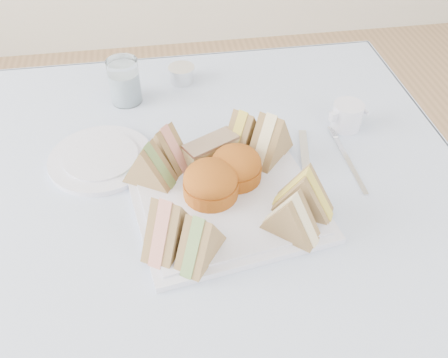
{
  "coord_description": "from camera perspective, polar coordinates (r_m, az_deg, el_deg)",
  "views": [
    {
      "loc": [
        -0.05,
        -0.62,
        1.37
      ],
      "look_at": [
        0.04,
        -0.01,
        0.8
      ],
      "focal_mm": 40.0,
      "sensor_mm": 36.0,
      "label": 1
    }
  ],
  "objects": [
    {
      "name": "table",
      "position": [
        1.18,
        -2.28,
        -15.29
      ],
      "size": [
        0.9,
        0.9,
        0.74
      ],
      "primitive_type": "cube",
      "color": "brown",
      "rests_on": "floor"
    },
    {
      "name": "tablecloth",
      "position": [
        0.88,
        -2.94,
        -2.46
      ],
      "size": [
        1.02,
        1.02,
        0.01
      ],
      "primitive_type": "cube",
      "color": "silver",
      "rests_on": "table"
    },
    {
      "name": "serving_plate",
      "position": [
        0.88,
        0.0,
        -2.11
      ],
      "size": [
        0.36,
        0.36,
        0.01
      ],
      "primitive_type": "cube",
      "rotation": [
        0.0,
        0.0,
        0.16
      ],
      "color": "silver",
      "rests_on": "tablecloth"
    },
    {
      "name": "sandwich_fl_a",
      "position": [
        0.77,
        -6.4,
        -4.91
      ],
      "size": [
        0.1,
        0.12,
        0.09
      ],
      "primitive_type": null,
      "rotation": [
        0.0,
        0.0,
        1.01
      ],
      "color": "olive",
      "rests_on": "serving_plate"
    },
    {
      "name": "sandwich_fl_b",
      "position": [
        0.75,
        -2.76,
        -6.61
      ],
      "size": [
        0.09,
        0.1,
        0.08
      ],
      "primitive_type": null,
      "rotation": [
        0.0,
        0.0,
        0.94
      ],
      "color": "olive",
      "rests_on": "serving_plate"
    },
    {
      "name": "sandwich_fr_a",
      "position": [
        0.83,
        9.18,
        -1.36
      ],
      "size": [
        0.11,
        0.09,
        0.09
      ],
      "primitive_type": null,
      "rotation": [
        0.0,
        0.0,
        -0.51
      ],
      "color": "olive",
      "rests_on": "serving_plate"
    },
    {
      "name": "sandwich_fr_b",
      "position": [
        0.79,
        7.76,
        -4.03
      ],
      "size": [
        0.1,
        0.1,
        0.08
      ],
      "primitive_type": null,
      "rotation": [
        0.0,
        0.0,
        -0.73
      ],
      "color": "olive",
      "rests_on": "serving_plate"
    },
    {
      "name": "sandwich_bl_a",
      "position": [
        0.88,
        -8.61,
        1.79
      ],
      "size": [
        0.1,
        0.09,
        0.08
      ],
      "primitive_type": null,
      "rotation": [
        0.0,
        0.0,
        2.59
      ],
      "color": "olive",
      "rests_on": "serving_plate"
    },
    {
      "name": "sandwich_bl_b",
      "position": [
        0.91,
        -6.7,
        3.85
      ],
      "size": [
        0.1,
        0.1,
        0.08
      ],
      "primitive_type": null,
      "rotation": [
        0.0,
        0.0,
        2.37
      ],
      "color": "olive",
      "rests_on": "serving_plate"
    },
    {
      "name": "sandwich_br_a",
      "position": [
        0.92,
        5.32,
        4.94
      ],
      "size": [
        0.11,
        0.11,
        0.1
      ],
      "primitive_type": null,
      "rotation": [
        0.0,
        0.0,
        -2.3
      ],
      "color": "olive",
      "rests_on": "serving_plate"
    },
    {
      "name": "sandwich_br_b",
      "position": [
        0.94,
        2.19,
        5.63
      ],
      "size": [
        0.1,
        0.1,
        0.08
      ],
      "primitive_type": null,
      "rotation": [
        0.0,
        0.0,
        -2.33
      ],
      "color": "olive",
      "rests_on": "serving_plate"
    },
    {
      "name": "scone_left",
      "position": [
        0.85,
        -1.54,
        -0.36
      ],
      "size": [
        0.12,
        0.12,
        0.06
      ],
      "primitive_type": "cylinder",
      "rotation": [
        0.0,
        0.0,
        0.3
      ],
      "color": "#A45E18",
      "rests_on": "serving_plate"
    },
    {
      "name": "scone_right",
      "position": [
        0.88,
        1.39,
        1.5
      ],
      "size": [
        0.12,
        0.12,
        0.06
      ],
      "primitive_type": "cylinder",
      "rotation": [
        0.0,
        0.0,
        0.34
      ],
      "color": "#A45E18",
      "rests_on": "serving_plate"
    },
    {
      "name": "pastry_slice",
      "position": [
        0.92,
        -1.48,
        3.23
      ],
      "size": [
        0.11,
        0.08,
        0.05
      ],
      "primitive_type": "cube",
      "rotation": [
        0.0,
        0.0,
        0.47
      ],
      "color": "#CBBC7C",
      "rests_on": "serving_plate"
    },
    {
      "name": "side_plate",
      "position": [
        0.98,
        -13.88,
        2.25
      ],
      "size": [
        0.22,
        0.22,
        0.01
      ],
      "primitive_type": "cylinder",
      "rotation": [
        0.0,
        0.0,
        -0.12
      ],
      "color": "silver",
      "rests_on": "tablecloth"
    },
    {
      "name": "water_glass",
      "position": [
        1.11,
        -11.32,
        10.89
      ],
      "size": [
        0.08,
        0.08,
        0.1
      ],
      "primitive_type": "cylinder",
      "rotation": [
        0.0,
        0.0,
        -0.18
      ],
      "color": "white",
      "rests_on": "tablecloth"
    },
    {
      "name": "tea_strainer",
      "position": [
        1.18,
        -4.84,
        11.74
      ],
      "size": [
        0.08,
        0.08,
        0.03
      ],
      "primitive_type": "cylinder",
      "rotation": [
        0.0,
        0.0,
        0.39
      ],
      "color": "silver",
      "rests_on": "tablecloth"
    },
    {
      "name": "knife",
      "position": [
        0.96,
        9.3,
        1.87
      ],
      "size": [
        0.06,
        0.2,
        0.0
      ],
      "primitive_type": "cube",
      "rotation": [
        0.0,
        0.0,
        -0.21
      ],
      "color": "silver",
      "rests_on": "tablecloth"
    },
    {
      "name": "fork",
      "position": [
        0.98,
        14.2,
        1.61
      ],
      "size": [
        0.01,
        0.17,
        0.0
      ],
      "primitive_type": "cube",
      "rotation": [
        0.0,
        0.0,
        0.01
      ],
      "color": "silver",
      "rests_on": "tablecloth"
    },
    {
      "name": "creamer_jug",
      "position": [
        1.06,
        13.89,
        7.02
      ],
      "size": [
        0.08,
        0.08,
        0.05
      ],
      "primitive_type": "cylinder",
      "rotation": [
        0.0,
        0.0,
        0.34
      ],
      "color": "silver",
      "rests_on": "tablecloth"
    }
  ]
}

